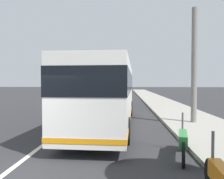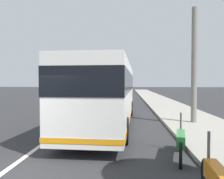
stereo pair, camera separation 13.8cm
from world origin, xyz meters
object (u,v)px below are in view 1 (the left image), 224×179
Objects in this scene: motorcycle_angled at (183,142)px; car_oncoming at (119,93)px; car_ahead_same_lane at (100,90)px; utility_pole at (194,66)px; coach_bus at (107,91)px; car_behind_bus at (124,89)px; car_far_distant at (116,98)px.

motorcycle_angled is 0.56× the size of car_oncoming.
car_ahead_same_lane is (16.69, 4.56, 0.02)m from car_oncoming.
car_ahead_same_lane reaches higher than car_oncoming.
motorcycle_angled is 0.36× the size of utility_pole.
car_oncoming is at bearing 18.76° from motorcycle_angled.
car_ahead_same_lane reaches higher than motorcycle_angled.
coach_bus is 5.03× the size of motorcycle_angled.
car_behind_bus reaches higher than car_oncoming.
motorcycle_angled is at bearing 7.63° from car_ahead_same_lane.
coach_bus is 5.93m from motorcycle_angled.
utility_pole is at bearing -81.81° from coach_bus.
car_ahead_same_lane is at bearing 127.95° from car_behind_bus.
car_ahead_same_lane is 38.84m from utility_pole.
utility_pole is at bearing -163.93° from car_oncoming.
car_behind_bus is 42.12m from utility_pole.
coach_bus is at bearing -176.44° from car_oncoming.
car_far_distant is 1.05× the size of car_oncoming.
car_behind_bus is 0.74× the size of utility_pole.
car_oncoming is (10.82, 0.04, -0.02)m from car_far_distant.
utility_pole is (-10.12, -4.69, 2.45)m from car_far_distant.
car_far_distant is (10.59, 0.04, -1.14)m from coach_bus.
car_far_distant is 0.92× the size of car_behind_bus.
coach_bus is 38.41m from car_ahead_same_lane.
car_behind_bus is at bearing 1.46° from coach_bus.
utility_pole reaches higher than car_behind_bus.
car_ahead_same_lane is (38.11, 4.64, -1.14)m from coach_bus.
motorcycle_angled is 15.94m from car_far_distant.
coach_bus is at bearing 95.88° from utility_pole.
car_behind_bus is (20.92, -0.70, 0.02)m from car_oncoming.
car_oncoming is 21.60m from utility_pole.
car_behind_bus is at bearing 1.43° from car_oncoming.
car_oncoming is 0.65× the size of utility_pole.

